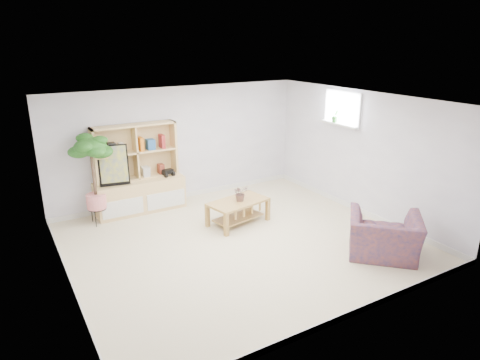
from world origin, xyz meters
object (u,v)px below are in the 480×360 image
storage_unit (138,169)px  coffee_table (238,212)px  floor_tree (94,180)px  armchair (384,233)px

storage_unit → coffee_table: size_ratio=1.58×
storage_unit → coffee_table: (1.37, -1.54, -0.65)m
floor_tree → coffee_table: bearing=-30.4°
coffee_table → armchair: bearing=-71.1°
coffee_table → armchair: armchair is taller
storage_unit → floor_tree: bearing=-166.8°
storage_unit → coffee_table: bearing=-48.3°
armchair → storage_unit: bearing=-9.9°
storage_unit → armchair: storage_unit is taller
coffee_table → floor_tree: (-2.27, 1.33, 0.63)m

